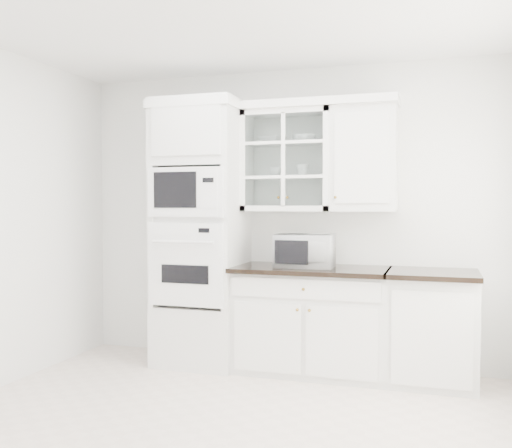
% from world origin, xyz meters
% --- Properties ---
extents(ground, '(4.00, 3.50, 0.01)m').
position_xyz_m(ground, '(0.00, 0.00, 0.01)').
color(ground, beige).
rests_on(ground, ground).
extents(room_shell, '(4.00, 3.50, 2.70)m').
position_xyz_m(room_shell, '(0.00, 0.43, 1.78)').
color(room_shell, white).
rests_on(room_shell, ground).
extents(oven_column, '(0.76, 0.68, 2.40)m').
position_xyz_m(oven_column, '(-0.75, 1.42, 1.20)').
color(oven_column, white).
rests_on(oven_column, ground).
extents(base_cabinet_run, '(1.32, 0.67, 0.92)m').
position_xyz_m(base_cabinet_run, '(0.28, 1.45, 0.46)').
color(base_cabinet_run, white).
rests_on(base_cabinet_run, ground).
extents(extra_base_cabinet, '(0.72, 0.67, 0.92)m').
position_xyz_m(extra_base_cabinet, '(1.28, 1.45, 0.46)').
color(extra_base_cabinet, white).
rests_on(extra_base_cabinet, ground).
extents(upper_cabinet_glass, '(0.80, 0.33, 0.90)m').
position_xyz_m(upper_cabinet_glass, '(0.03, 1.58, 1.85)').
color(upper_cabinet_glass, white).
rests_on(upper_cabinet_glass, room_shell).
extents(upper_cabinet_solid, '(0.55, 0.33, 0.90)m').
position_xyz_m(upper_cabinet_solid, '(0.71, 1.58, 1.85)').
color(upper_cabinet_solid, white).
rests_on(upper_cabinet_solid, room_shell).
extents(crown_molding, '(2.14, 0.38, 0.07)m').
position_xyz_m(crown_molding, '(-0.07, 1.56, 2.33)').
color(crown_molding, white).
rests_on(crown_molding, room_shell).
extents(countertop_microwave, '(0.51, 0.44, 0.29)m').
position_xyz_m(countertop_microwave, '(0.23, 1.41, 1.06)').
color(countertop_microwave, white).
rests_on(countertop_microwave, base_cabinet_run).
extents(bowl_a, '(0.28, 0.28, 0.06)m').
position_xyz_m(bowl_a, '(-0.11, 1.57, 2.04)').
color(bowl_a, white).
rests_on(bowl_a, upper_cabinet_glass).
extents(bowl_b, '(0.26, 0.26, 0.07)m').
position_xyz_m(bowl_b, '(0.17, 1.58, 2.04)').
color(bowl_b, white).
rests_on(bowl_b, upper_cabinet_glass).
extents(cup_a, '(0.13, 0.13, 0.08)m').
position_xyz_m(cup_a, '(-0.09, 1.58, 1.75)').
color(cup_a, white).
rests_on(cup_a, upper_cabinet_glass).
extents(cup_b, '(0.12, 0.12, 0.10)m').
position_xyz_m(cup_b, '(0.17, 1.57, 1.76)').
color(cup_b, white).
rests_on(cup_b, upper_cabinet_glass).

